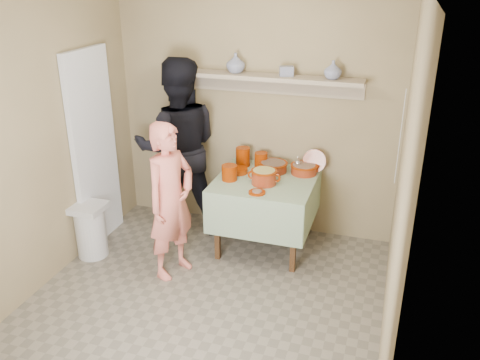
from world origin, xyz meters
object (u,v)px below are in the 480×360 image
at_px(person_helper, 178,148).
at_px(cazuela_rice, 264,176).
at_px(serving_table, 265,190).
at_px(trash_bin, 91,230).
at_px(person_cook, 171,201).

height_order(person_helper, cazuela_rice, person_helper).
xyz_separation_m(serving_table, cazuela_rice, (0.01, -0.12, 0.20)).
xyz_separation_m(serving_table, trash_bin, (-1.61, -0.70, -0.36)).
bearing_deg(trash_bin, person_cook, -1.49).
relative_size(serving_table, trash_bin, 1.74).
height_order(person_cook, person_helper, person_helper).
bearing_deg(person_cook, serving_table, -24.11).
xyz_separation_m(cazuela_rice, trash_bin, (-1.62, -0.57, -0.56)).
height_order(cazuela_rice, trash_bin, cazuela_rice).
bearing_deg(serving_table, person_helper, 173.62).
relative_size(person_cook, serving_table, 1.53).
bearing_deg(trash_bin, cazuela_rice, 19.49).
bearing_deg(serving_table, trash_bin, -156.54).
bearing_deg(person_helper, serving_table, 149.80).
distance_m(person_cook, cazuela_rice, 0.94).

